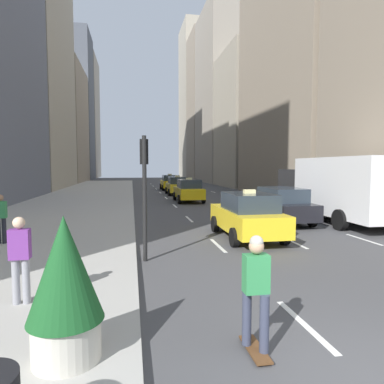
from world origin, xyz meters
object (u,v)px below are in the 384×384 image
(taxi_third, at_px, (177,186))
(taxi_fourth, at_px, (170,182))
(taxi_lead, at_px, (189,190))
(planter_with_shrub, at_px, (65,286))
(box_truck, at_px, (336,187))
(traffic_light_pole, at_px, (144,178))
(taxi_second, at_px, (247,215))
(sedan_black_near, at_px, (280,205))
(pedestrian_mid_block, at_px, (1,216))
(skateboarder, at_px, (256,288))
(pedestrian_near_curb, at_px, (20,256))

(taxi_third, relative_size, taxi_fourth, 1.00)
(taxi_lead, relative_size, planter_with_shrub, 2.26)
(box_truck, relative_size, traffic_light_pole, 2.33)
(taxi_second, height_order, taxi_third, same)
(taxi_third, xyz_separation_m, planter_with_shrub, (-5.19, -27.97, 0.27))
(taxi_second, height_order, taxi_fourth, same)
(taxi_third, height_order, taxi_fourth, same)
(taxi_second, bearing_deg, sedan_black_near, 49.19)
(taxi_third, relative_size, pedestrian_mid_block, 2.67)
(traffic_light_pole, bearing_deg, box_truck, 29.59)
(taxi_lead, distance_m, box_truck, 11.99)
(box_truck, height_order, skateboarder, box_truck)
(box_truck, bearing_deg, traffic_light_pole, -150.41)
(taxi_third, bearing_deg, sedan_black_near, -80.67)
(taxi_third, height_order, skateboarder, taxi_third)
(planter_with_shrub, bearing_deg, taxi_second, 55.93)
(box_truck, height_order, traffic_light_pole, traffic_light_pole)
(pedestrian_near_curb, height_order, traffic_light_pole, traffic_light_pole)
(taxi_second, distance_m, traffic_light_pole, 4.88)
(skateboarder, xyz_separation_m, traffic_light_pole, (-1.40, 5.28, 1.45))
(taxi_second, bearing_deg, traffic_light_pole, -148.52)
(taxi_lead, bearing_deg, sedan_black_near, -74.84)
(skateboarder, bearing_deg, traffic_light_pole, 104.81)
(taxi_fourth, height_order, box_truck, box_truck)
(taxi_lead, bearing_deg, skateboarder, -96.84)
(taxi_lead, xyz_separation_m, skateboarder, (-2.55, -21.28, 0.08))
(taxi_lead, distance_m, sedan_black_near, 10.71)
(planter_with_shrub, bearing_deg, pedestrian_near_curb, 119.43)
(taxi_second, distance_m, box_truck, 6.41)
(taxi_lead, relative_size, pedestrian_mid_block, 2.67)
(sedan_black_near, xyz_separation_m, traffic_light_pole, (-6.75, -5.66, 1.54))
(taxi_lead, relative_size, traffic_light_pole, 1.22)
(taxi_fourth, height_order, traffic_light_pole, traffic_light_pole)
(sedan_black_near, bearing_deg, skateboarder, -116.07)
(planter_with_shrub, distance_m, traffic_light_pole, 5.55)
(taxi_fourth, distance_m, pedestrian_mid_block, 28.33)
(skateboarder, relative_size, pedestrian_near_curb, 1.06)
(taxi_fourth, bearing_deg, taxi_second, -90.00)
(taxi_fourth, height_order, pedestrian_mid_block, taxi_fourth)
(pedestrian_mid_block, bearing_deg, skateboarder, -51.49)
(taxi_third, bearing_deg, pedestrian_near_curb, -103.85)
(pedestrian_near_curb, xyz_separation_m, pedestrian_mid_block, (-2.25, 5.52, 0.00))
(planter_with_shrub, distance_m, pedestrian_near_curb, 2.42)
(pedestrian_mid_block, bearing_deg, taxi_fourth, 72.26)
(skateboarder, relative_size, planter_with_shrub, 0.89)
(traffic_light_pole, bearing_deg, pedestrian_mid_block, 153.26)
(taxi_second, xyz_separation_m, skateboarder, (-2.55, -7.70, 0.08))
(box_truck, height_order, planter_with_shrub, box_truck)
(taxi_second, relative_size, planter_with_shrub, 2.26)
(taxi_third, height_order, pedestrian_mid_block, taxi_third)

